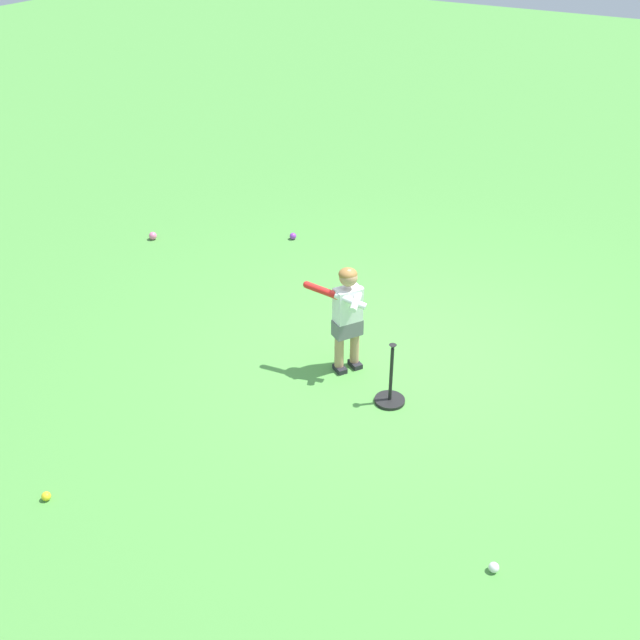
% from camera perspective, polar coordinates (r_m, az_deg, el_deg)
% --- Properties ---
extents(ground_plane, '(40.00, 40.00, 0.00)m').
position_cam_1_polar(ground_plane, '(7.85, 5.90, -2.34)').
color(ground_plane, '#519942').
extents(child_batter, '(0.34, 0.64, 1.08)m').
position_cam_1_polar(child_batter, '(7.23, 1.98, 0.71)').
color(child_batter, '#232328').
rests_on(child_batter, ground).
extents(play_ball_center_lawn, '(0.07, 0.07, 0.07)m').
position_cam_1_polar(play_ball_center_lawn, '(6.51, -19.48, -12.11)').
color(play_ball_center_lawn, yellow).
rests_on(play_ball_center_lawn, ground).
extents(play_ball_behind_batter, '(0.09, 0.09, 0.09)m').
position_cam_1_polar(play_ball_behind_batter, '(10.10, -2.00, 6.18)').
color(play_ball_behind_batter, purple).
rests_on(play_ball_behind_batter, ground).
extents(play_ball_far_left, '(0.10, 0.10, 0.10)m').
position_cam_1_polar(play_ball_far_left, '(10.32, -12.19, 6.07)').
color(play_ball_far_left, pink).
rests_on(play_ball_far_left, ground).
extents(play_ball_near_batter, '(0.08, 0.08, 0.08)m').
position_cam_1_polar(play_ball_near_batter, '(5.80, 12.65, -17.32)').
color(play_ball_near_batter, white).
rests_on(play_ball_near_batter, ground).
extents(batting_tee, '(0.28, 0.28, 0.62)m').
position_cam_1_polar(batting_tee, '(7.10, 5.17, -5.32)').
color(batting_tee, black).
rests_on(batting_tee, ground).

